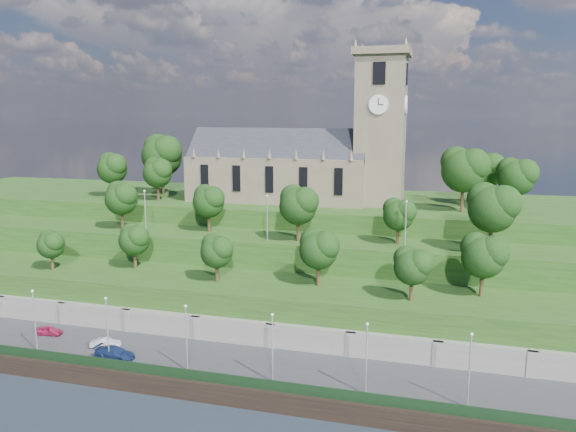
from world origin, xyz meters
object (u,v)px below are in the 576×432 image
(car_left, at_px, (49,331))
(car_right, at_px, (115,353))
(church, at_px, (305,160))
(car_middle, at_px, (106,343))

(car_left, height_order, car_right, car_right)
(church, height_order, car_left, church)
(car_right, bearing_deg, church, -13.25)
(church, relative_size, car_middle, 10.68)
(car_left, relative_size, car_middle, 0.95)
(church, bearing_deg, car_middle, -110.81)
(church, xyz_separation_m, car_middle, (-15.33, -40.35, -19.93))
(church, height_order, car_right, church)
(church, relative_size, car_left, 11.19)
(car_middle, relative_size, car_right, 0.74)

